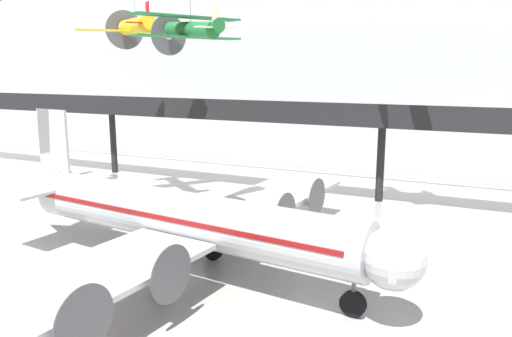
{
  "coord_description": "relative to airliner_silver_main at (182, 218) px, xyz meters",
  "views": [
    {
      "loc": [
        8.21,
        -12.32,
        11.92
      ],
      "look_at": [
        -2.1,
        10.03,
        6.9
      ],
      "focal_mm": 35.0,
      "sensor_mm": 36.0,
      "label": 1
    }
  ],
  "objects": [
    {
      "name": "airliner_silver_main",
      "position": [
        0.0,
        0.0,
        0.0
      ],
      "size": [
        28.07,
        32.0,
        9.13
      ],
      "rotation": [
        0.0,
        0.0,
        -0.11
      ],
      "color": "#B7BABF",
      "rests_on": "ground"
    },
    {
      "name": "hangar_back_wall",
      "position": [
        7.32,
        32.36,
        9.79
      ],
      "size": [
        140.0,
        3.0,
        26.2
      ],
      "color": "silver",
      "rests_on": "ground"
    },
    {
      "name": "suspended_plane_yellow_lowwing",
      "position": [
        -11.65,
        11.49,
        11.92
      ],
      "size": [
        8.05,
        8.66,
        8.84
      ],
      "rotation": [
        0.0,
        0.0,
        2.51
      ],
      "color": "yellow"
    },
    {
      "name": "suspended_plane_green_biplane",
      "position": [
        -0.31,
        1.91,
        10.74
      ],
      "size": [
        5.86,
        6.65,
        9.63
      ],
      "rotation": [
        0.0,
        0.0,
        2.69
      ],
      "color": "#1E6B33"
    },
    {
      "name": "mezzanine_walkway",
      "position": [
        7.32,
        19.96,
        3.99
      ],
      "size": [
        110.0,
        3.2,
        8.92
      ],
      "color": "black",
      "rests_on": "ground"
    }
  ]
}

